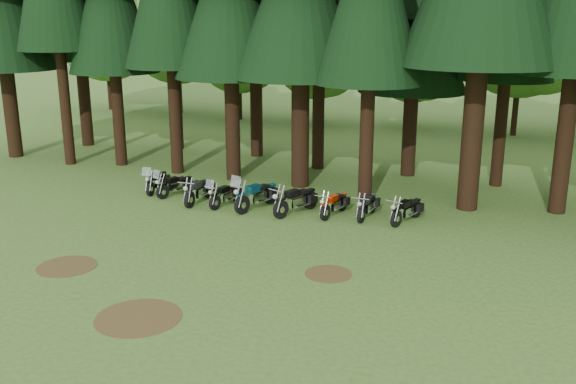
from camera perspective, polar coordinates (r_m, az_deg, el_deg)
name	(u,v)px	position (r m, az deg, el deg)	size (l,w,h in m)	color
ground	(187,258)	(20.42, -8.95, -5.82)	(120.00, 120.00, 0.00)	#3E6924
decid_0	(107,33)	(52.46, -15.76, 13.43)	(8.00, 7.78, 10.00)	black
decid_1	(179,35)	(49.37, -9.62, 13.61)	(7.91, 7.69, 9.88)	black
decid_2	(241,49)	(45.83, -4.20, 12.54)	(6.72, 6.53, 8.40)	black
decid_3	(320,58)	(43.92, 2.86, 11.85)	(6.12, 5.95, 7.65)	black
decid_4	(417,61)	(43.39, 11.40, 11.34)	(5.93, 5.76, 7.41)	black
decid_5	(529,33)	(41.88, 20.63, 13.08)	(8.45, 8.21, 10.56)	black
dirt_patch_0	(67,266)	(20.64, -19.05, -6.26)	(1.80, 1.80, 0.01)	#4C3D1E
dirt_patch_1	(328,274)	(19.03, 3.61, -7.26)	(1.40, 1.40, 0.01)	#4C3D1E
dirt_patch_2	(138,317)	(16.87, -13.15, -10.81)	(2.20, 2.20, 0.01)	#4C3D1E
motorcycle_0	(157,182)	(27.98, -11.58, 0.90)	(0.62, 2.06, 1.30)	black
motorcycle_1	(175,186)	(27.24, -9.98, 0.56)	(0.85, 1.99, 1.27)	black
motorcycle_2	(199,191)	(26.06, -7.93, 0.06)	(0.35, 2.25, 0.92)	black
motorcycle_3	(226,195)	(25.51, -5.53, -0.29)	(0.64, 2.04, 1.28)	black
motorcycle_4	(257,196)	(24.97, -2.80, -0.36)	(0.99, 2.47, 1.57)	black
motorcycle_5	(296,201)	(24.38, 0.72, -0.83)	(0.98, 2.26, 0.96)	black
motorcycle_6	(334,205)	(24.25, 4.14, -1.13)	(0.45, 2.02, 0.83)	black
motorcycle_7	(367,206)	(24.14, 7.04, -1.27)	(0.29, 2.06, 0.84)	black
motorcycle_8	(407,211)	(23.81, 10.50, -1.65)	(0.74, 2.02, 0.85)	black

